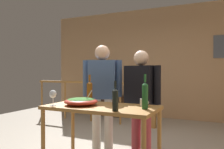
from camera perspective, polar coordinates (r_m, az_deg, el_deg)
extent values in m
cube|color=tan|center=(6.24, 11.30, 2.87)|extent=(6.28, 0.10, 2.88)
cylinder|color=#9E6B33|center=(6.60, -16.87, -5.78)|extent=(0.04, 0.04, 0.92)
cylinder|color=#9E6B33|center=(6.11, -11.47, -6.30)|extent=(0.04, 0.04, 0.92)
cylinder|color=#9E6B33|center=(5.68, -5.18, -6.83)|extent=(0.04, 0.04, 0.92)
cylinder|color=#9E6B33|center=(5.33, 2.05, -7.34)|extent=(0.04, 0.04, 0.92)
cylinder|color=#9E6B33|center=(5.07, 10.16, -7.78)|extent=(0.04, 0.04, 0.92)
cube|color=#9E6B33|center=(5.63, -5.19, -1.96)|extent=(3.18, 0.07, 0.05)
cube|color=#9E6B33|center=(5.07, 10.17, -7.22)|extent=(0.10, 0.10, 1.02)
cube|color=#38281E|center=(6.44, -1.11, -7.61)|extent=(0.90, 0.40, 0.54)
cube|color=black|center=(6.41, -1.11, -5.15)|extent=(0.20, 0.12, 0.02)
cylinder|color=black|center=(6.40, -1.11, -4.70)|extent=(0.03, 0.03, 0.08)
cube|color=black|center=(6.36, -1.24, -2.81)|extent=(0.60, 0.06, 0.35)
cube|color=black|center=(6.33, -1.35, -2.83)|extent=(0.55, 0.01, 0.31)
cube|color=#9E6B33|center=(2.83, -2.66, -8.11)|extent=(1.35, 0.70, 0.04)
cylinder|color=#9E6B33|center=(3.03, -16.60, -15.31)|extent=(0.05, 0.05, 0.76)
cylinder|color=#9E6B33|center=(3.49, -9.61, -13.08)|extent=(0.05, 0.05, 0.76)
cylinder|color=#9E6B33|center=(2.98, 11.56, -15.58)|extent=(0.05, 0.05, 0.76)
ellipsoid|color=#CC3D2D|center=(2.89, -7.62, -6.60)|extent=(0.41, 0.41, 0.09)
ellipsoid|color=#38702D|center=(2.89, -7.62, -6.12)|extent=(0.34, 0.34, 0.04)
cylinder|color=silver|center=(2.84, -6.23, -5.90)|extent=(0.15, 0.01, 0.21)
cylinder|color=silver|center=(2.90, -14.32, -7.44)|extent=(0.08, 0.08, 0.01)
cylinder|color=silver|center=(2.90, -14.32, -6.40)|extent=(0.01, 0.01, 0.10)
ellipsoid|color=silver|center=(2.89, -14.33, -4.65)|extent=(0.09, 0.09, 0.10)
cylinder|color=brown|center=(3.19, -5.54, -4.47)|extent=(0.08, 0.08, 0.25)
cone|color=brown|center=(3.18, -5.54, -1.91)|extent=(0.08, 0.08, 0.04)
cylinder|color=brown|center=(3.17, -5.54, -0.82)|extent=(0.03, 0.03, 0.09)
cylinder|color=#1E5628|center=(2.60, 8.13, -5.50)|extent=(0.07, 0.07, 0.27)
cone|color=#1E5628|center=(2.58, 8.13, -2.21)|extent=(0.07, 0.07, 0.03)
cylinder|color=#1E5628|center=(2.58, 8.14, -0.88)|extent=(0.03, 0.03, 0.09)
cylinder|color=black|center=(2.44, 0.81, -6.54)|extent=(0.07, 0.07, 0.21)
cone|color=black|center=(2.43, 0.81, -3.68)|extent=(0.07, 0.07, 0.03)
cylinder|color=black|center=(2.42, 0.81, -2.43)|extent=(0.02, 0.02, 0.08)
cylinder|color=white|center=(2.81, 7.64, -6.85)|extent=(0.07, 0.07, 0.09)
torus|color=white|center=(2.79, 8.60, -6.80)|extent=(0.05, 0.01, 0.05)
cylinder|color=beige|center=(3.55, -0.92, -12.43)|extent=(0.13, 0.13, 0.81)
cylinder|color=beige|center=(3.58, -3.85, -12.33)|extent=(0.13, 0.13, 0.81)
cube|color=#3D5684|center=(3.47, -2.40, -1.20)|extent=(0.45, 0.34, 0.57)
cylinder|color=#3D5684|center=(3.44, 1.72, -0.97)|extent=(0.09, 0.09, 0.54)
cylinder|color=#3D5684|center=(3.52, -6.44, -0.94)|extent=(0.09, 0.09, 0.54)
sphere|color=#D8A884|center=(3.48, -2.40, 5.37)|extent=(0.22, 0.22, 0.22)
cylinder|color=#9E3842|center=(3.28, 8.46, -14.01)|extent=(0.13, 0.13, 0.76)
cylinder|color=#9E3842|center=(3.39, 5.94, -13.52)|extent=(0.13, 0.13, 0.76)
cube|color=black|center=(3.23, 7.20, -2.59)|extent=(0.48, 0.35, 0.54)
cylinder|color=black|center=(3.08, 11.12, -2.52)|extent=(0.09, 0.09, 0.51)
cylinder|color=black|center=(3.40, 3.66, -2.18)|extent=(0.09, 0.09, 0.51)
sphere|color=beige|center=(3.23, 7.22, 4.03)|extent=(0.21, 0.21, 0.21)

